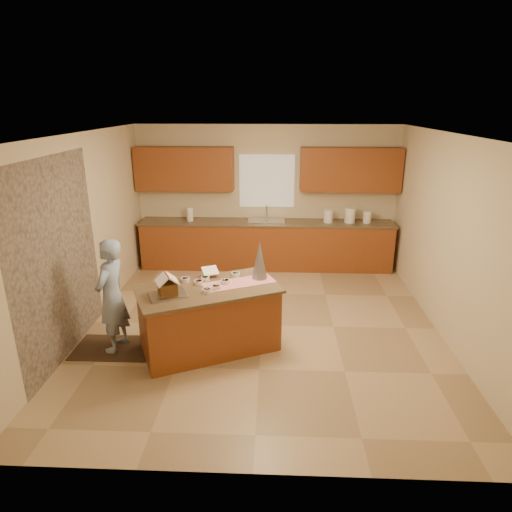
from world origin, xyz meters
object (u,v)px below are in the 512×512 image
(tinsel_tree, at_px, (260,260))
(boy, at_px, (112,296))
(island_base, at_px, (209,320))
(gingerbread_house, at_px, (167,286))

(tinsel_tree, height_order, boy, boy)
(island_base, distance_m, boy, 1.27)
(tinsel_tree, relative_size, gingerbread_house, 1.49)
(boy, distance_m, gingerbread_house, 0.83)
(gingerbread_house, bearing_deg, island_base, 30.01)
(gingerbread_house, bearing_deg, boy, 166.18)
(boy, xyz_separation_m, gingerbread_house, (0.77, -0.19, 0.22))
(island_base, bearing_deg, gingerbread_house, -174.81)
(island_base, relative_size, gingerbread_house, 4.88)
(tinsel_tree, distance_m, gingerbread_house, 1.26)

